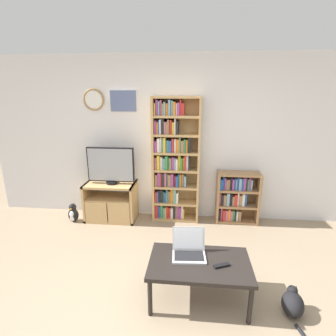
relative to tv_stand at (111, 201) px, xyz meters
name	(u,v)px	position (x,y,z in m)	size (l,w,h in m)	color
ground_plane	(153,335)	(1.02, -2.09, -0.31)	(18.00, 18.00, 0.00)	gray
wall_back	(174,139)	(1.01, 0.30, 0.99)	(6.12, 0.09, 2.60)	silver
tv_stand	(111,201)	(0.00, 0.00, 0.00)	(0.81, 0.46, 0.62)	tan
television	(111,166)	(0.03, 0.01, 0.61)	(0.75, 0.18, 0.59)	black
bookshelf_tall	(173,162)	(1.01, 0.13, 0.66)	(0.74, 0.28, 1.98)	tan
bookshelf_short	(235,197)	(2.01, 0.13, 0.11)	(0.66, 0.27, 0.83)	#9E754C
coffee_table	(199,266)	(1.41, -1.62, 0.07)	(0.99, 0.59, 0.43)	black
laptop	(189,249)	(1.30, -1.51, 0.18)	(0.35, 0.31, 0.26)	#B7BABC
remote_near_laptop	(222,265)	(1.62, -1.67, 0.13)	(0.16, 0.10, 0.02)	black
cat	(293,303)	(2.30, -1.72, -0.20)	(0.23, 0.53, 0.26)	black
penguin_figurine	(73,213)	(-0.59, -0.15, -0.17)	(0.17, 0.15, 0.31)	black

